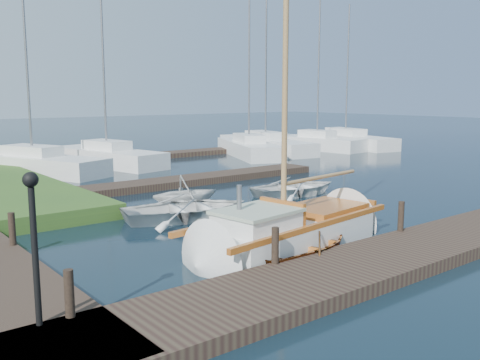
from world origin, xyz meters
TOP-DOWN VIEW (x-y plane):
  - ground at (0.00, 0.00)m, footprint 160.00×160.00m
  - near_dock at (0.00, -6.00)m, footprint 18.00×2.20m
  - far_dock at (2.00, 6.50)m, footprint 14.00×1.60m
  - pontoon at (10.00, 16.00)m, footprint 30.00×1.60m
  - mooring_post_0 at (-7.50, -5.00)m, footprint 0.16×0.16m
  - mooring_post_1 at (-3.00, -5.00)m, footprint 0.16×0.16m
  - mooring_post_2 at (1.50, -5.00)m, footprint 0.16×0.16m
  - mooring_post_4 at (-7.00, 0.00)m, footprint 0.16×0.16m
  - lamp_post at (-8.00, -5.00)m, footprint 0.24×0.24m
  - sailboat at (-1.06, -3.51)m, footprint 7.35×2.91m
  - dinghy at (-1.34, -4.17)m, footprint 4.19×3.36m
  - tender_a at (-1.52, 0.79)m, footprint 4.60×3.75m
  - tender_b at (-0.64, 2.24)m, footprint 2.64×2.36m
  - tender_c at (4.12, 1.67)m, footprint 3.97×3.07m
  - marina_boat_0 at (-2.13, 14.04)m, footprint 5.35×8.80m
  - marina_boat_1 at (2.08, 14.54)m, footprint 3.83×8.18m
  - marina_boat_4 at (11.33, 13.37)m, footprint 5.21×8.41m
  - marina_boat_5 at (13.87, 14.66)m, footprint 3.78×9.86m
  - marina_boat_6 at (17.71, 13.42)m, footprint 3.03×7.28m
  - marina_boat_7 at (21.04, 13.63)m, footprint 3.90×9.69m

SIDE VIEW (x-z plane):
  - ground at x=0.00m, z-range 0.00..0.00m
  - near_dock at x=0.00m, z-range 0.00..0.30m
  - far_dock at x=2.00m, z-range 0.00..0.30m
  - pontoon at x=10.00m, z-range 0.00..0.30m
  - sailboat at x=-1.06m, z-range -4.57..5.26m
  - tender_c at x=4.12m, z-range 0.00..0.76m
  - dinghy at x=-1.34m, z-range 0.00..0.77m
  - tender_a at x=-1.52m, z-range 0.00..0.83m
  - marina_boat_1 at x=2.08m, z-range -4.09..5.20m
  - marina_boat_7 at x=21.04m, z-range -4.67..5.79m
  - marina_boat_0 at x=-2.13m, z-range -5.19..6.34m
  - marina_boat_5 at x=13.87m, z-range -5.52..6.66m
  - marina_boat_6 at x=17.71m, z-range -4.69..5.84m
  - marina_boat_4 at x=11.33m, z-range -5.26..6.41m
  - tender_b at x=-0.64m, z-range 0.00..1.26m
  - mooring_post_0 at x=-7.50m, z-range 0.30..1.10m
  - mooring_post_1 at x=-3.00m, z-range 0.30..1.10m
  - mooring_post_2 at x=1.50m, z-range 0.30..1.10m
  - mooring_post_4 at x=-7.00m, z-range 0.30..1.10m
  - lamp_post at x=-8.00m, z-range 0.65..3.09m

